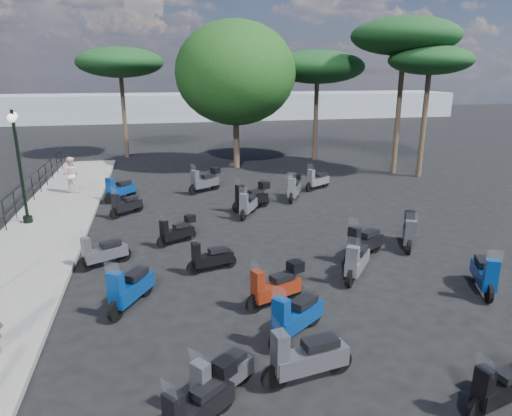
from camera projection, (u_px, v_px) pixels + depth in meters
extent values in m
plane|color=black|center=(248.00, 270.00, 13.32)|extent=(120.00, 120.00, 0.00)
cube|color=slate|center=(34.00, 248.00, 14.77)|extent=(3.00, 30.00, 0.15)
cylinder|color=black|center=(4.00, 216.00, 16.05)|extent=(0.04, 0.04, 1.10)
cylinder|color=black|center=(15.00, 205.00, 17.33)|extent=(0.04, 0.04, 1.10)
cylinder|color=black|center=(24.00, 196.00, 18.61)|extent=(0.04, 0.04, 1.10)
cylinder|color=black|center=(33.00, 188.00, 19.89)|extent=(0.04, 0.04, 1.10)
cylinder|color=black|center=(40.00, 181.00, 21.17)|extent=(0.04, 0.04, 1.10)
cylinder|color=black|center=(46.00, 175.00, 22.45)|extent=(0.04, 0.04, 1.10)
cylinder|color=black|center=(52.00, 169.00, 23.73)|extent=(0.04, 0.04, 1.10)
cylinder|color=black|center=(57.00, 164.00, 25.01)|extent=(0.04, 0.04, 1.10)
cylinder|color=black|center=(62.00, 160.00, 26.29)|extent=(0.04, 0.04, 1.10)
cylinder|color=black|center=(28.00, 219.00, 17.04)|extent=(0.33, 0.33, 0.25)
cylinder|color=black|center=(20.00, 168.00, 16.48)|extent=(0.11, 0.11, 4.15)
cylinder|color=black|center=(12.00, 114.00, 15.93)|extent=(0.22, 0.92, 0.04)
sphere|color=white|center=(13.00, 116.00, 16.37)|extent=(0.29, 0.29, 0.29)
sphere|color=white|center=(11.00, 118.00, 15.55)|extent=(0.29, 0.29, 0.29)
imported|color=beige|center=(71.00, 175.00, 21.10)|extent=(0.97, 0.85, 1.67)
cylinder|color=black|center=(198.00, 407.00, 7.55)|extent=(0.43, 0.38, 0.47)
cylinder|color=black|center=(244.00, 371.00, 8.45)|extent=(0.43, 0.38, 0.47)
cube|color=#47484E|center=(224.00, 378.00, 7.99)|extent=(1.20, 1.08, 0.34)
cube|color=black|center=(230.00, 360.00, 8.03)|extent=(0.65, 0.61, 0.14)
cube|color=#47484E|center=(201.00, 381.00, 7.48)|extent=(0.36, 0.37, 0.69)
plane|color=white|center=(197.00, 360.00, 7.31)|extent=(0.30, 0.34, 0.37)
cylinder|color=black|center=(116.00, 310.00, 10.54)|extent=(0.37, 0.52, 0.54)
cylinder|color=black|center=(146.00, 286.00, 11.77)|extent=(0.37, 0.52, 0.54)
cube|color=navy|center=(132.00, 289.00, 11.15)|extent=(1.06, 1.45, 0.38)
cube|color=black|center=(136.00, 274.00, 11.23)|extent=(0.63, 0.75, 0.16)
cube|color=navy|center=(116.00, 289.00, 10.48)|extent=(0.41, 0.38, 0.78)
plane|color=white|center=(112.00, 270.00, 10.27)|extent=(0.41, 0.29, 0.42)
cylinder|color=black|center=(85.00, 264.00, 13.15)|extent=(0.46, 0.30, 0.47)
cylinder|color=black|center=(124.00, 254.00, 13.86)|extent=(0.46, 0.30, 0.47)
cube|color=#47484E|center=(106.00, 253.00, 13.49)|extent=(1.27, 0.86, 0.33)
cube|color=black|center=(111.00, 244.00, 13.51)|extent=(0.65, 0.52, 0.14)
cube|color=#47484E|center=(86.00, 249.00, 13.07)|extent=(0.32, 0.36, 0.68)
plane|color=white|center=(83.00, 235.00, 12.91)|extent=(0.24, 0.36, 0.36)
cylinder|color=black|center=(115.00, 213.00, 17.88)|extent=(0.41, 0.38, 0.46)
cylinder|color=black|center=(138.00, 207.00, 18.77)|extent=(0.41, 0.38, 0.46)
cube|color=black|center=(128.00, 206.00, 18.31)|extent=(1.15, 1.07, 0.33)
cube|color=black|center=(130.00, 198.00, 18.36)|extent=(0.62, 0.60, 0.13)
cube|color=black|center=(116.00, 202.00, 17.81)|extent=(0.35, 0.36, 0.67)
plane|color=white|center=(114.00, 192.00, 17.64)|extent=(0.30, 0.32, 0.36)
cylinder|color=black|center=(110.00, 198.00, 19.96)|extent=(0.43, 0.45, 0.52)
cylinder|color=black|center=(131.00, 192.00, 21.02)|extent=(0.43, 0.45, 0.52)
cube|color=navy|center=(121.00, 190.00, 20.48)|extent=(1.23, 1.27, 0.37)
cube|color=black|center=(124.00, 183.00, 20.54)|extent=(0.68, 0.69, 0.15)
cube|color=navy|center=(110.00, 187.00, 19.89)|extent=(0.40, 0.39, 0.75)
plane|color=white|center=(108.00, 176.00, 19.70)|extent=(0.36, 0.34, 0.40)
cylinder|color=black|center=(224.00, 399.00, 7.73)|extent=(0.43, 0.37, 0.47)
cube|color=black|center=(201.00, 408.00, 7.28)|extent=(1.19, 1.05, 0.33)
cube|color=black|center=(208.00, 388.00, 7.33)|extent=(0.64, 0.59, 0.14)
cube|color=black|center=(174.00, 414.00, 6.79)|extent=(0.35, 0.36, 0.68)
plane|color=white|center=(169.00, 391.00, 6.62)|extent=(0.29, 0.34, 0.36)
cube|color=black|center=(224.00, 367.00, 7.57)|extent=(0.45, 0.45, 0.25)
cylinder|color=black|center=(255.00, 303.00, 10.91)|extent=(0.49, 0.28, 0.49)
cylinder|color=black|center=(294.00, 290.00, 11.58)|extent=(0.49, 0.28, 0.49)
cube|color=maroon|center=(277.00, 289.00, 11.22)|extent=(1.35, 0.83, 0.35)
cube|color=black|center=(282.00, 277.00, 11.24)|extent=(0.68, 0.52, 0.14)
cube|color=maroon|center=(258.00, 285.00, 10.82)|extent=(0.32, 0.37, 0.71)
plane|color=white|center=(256.00, 268.00, 10.66)|extent=(0.22, 0.39, 0.38)
cube|color=black|center=(295.00, 266.00, 11.41)|extent=(0.44, 0.43, 0.26)
cylinder|color=black|center=(194.00, 268.00, 12.95)|extent=(0.44, 0.19, 0.43)
cylinder|color=black|center=(229.00, 261.00, 13.41)|extent=(0.44, 0.19, 0.43)
cube|color=black|center=(213.00, 259.00, 13.15)|extent=(1.21, 0.58, 0.31)
cube|color=black|center=(218.00, 250.00, 13.15)|extent=(0.59, 0.39, 0.13)
cube|color=black|center=(196.00, 254.00, 12.86)|extent=(0.26, 0.31, 0.63)
plane|color=white|center=(194.00, 241.00, 12.72)|extent=(0.15, 0.35, 0.34)
cylinder|color=black|center=(163.00, 242.00, 14.95)|extent=(0.42, 0.28, 0.43)
cylinder|color=black|center=(190.00, 234.00, 15.63)|extent=(0.42, 0.28, 0.43)
cube|color=black|center=(178.00, 233.00, 15.27)|extent=(1.15, 0.82, 0.30)
cube|color=black|center=(181.00, 225.00, 15.30)|extent=(0.59, 0.49, 0.12)
cube|color=black|center=(164.00, 230.00, 14.88)|extent=(0.30, 0.33, 0.62)
plane|color=white|center=(162.00, 218.00, 14.73)|extent=(0.22, 0.33, 0.33)
cube|color=black|center=(190.00, 219.00, 15.48)|extent=(0.40, 0.39, 0.23)
cylinder|color=black|center=(238.00, 207.00, 18.66)|extent=(0.53, 0.32, 0.53)
cylinder|color=black|center=(264.00, 201.00, 19.42)|extent=(0.53, 0.32, 0.53)
cube|color=black|center=(252.00, 199.00, 19.02)|extent=(1.46, 0.93, 0.37)
cube|color=black|center=(256.00, 191.00, 19.04)|extent=(0.74, 0.57, 0.15)
cube|color=black|center=(240.00, 194.00, 18.57)|extent=(0.36, 0.40, 0.77)
plane|color=white|center=(238.00, 183.00, 18.39)|extent=(0.25, 0.42, 0.41)
cube|color=black|center=(264.00, 185.00, 19.23)|extent=(0.49, 0.48, 0.29)
cylinder|color=black|center=(275.00, 378.00, 8.23)|extent=(0.54, 0.20, 0.53)
cylinder|color=black|center=(339.00, 361.00, 8.70)|extent=(0.54, 0.20, 0.53)
cube|color=#47484E|center=(311.00, 359.00, 8.43)|extent=(1.48, 0.61, 0.38)
cube|color=black|center=(320.00, 343.00, 8.40)|extent=(0.71, 0.44, 0.16)
cube|color=#47484E|center=(280.00, 352.00, 8.11)|extent=(0.29, 0.37, 0.78)
plane|color=white|center=(277.00, 328.00, 7.94)|extent=(0.16, 0.43, 0.41)
cylinder|color=black|center=(278.00, 339.00, 9.42)|extent=(0.49, 0.40, 0.53)
cylinder|color=black|center=(314.00, 315.00, 10.37)|extent=(0.49, 0.40, 0.53)
cube|color=navy|center=(298.00, 317.00, 9.88)|extent=(1.36, 1.15, 0.37)
cube|color=black|center=(304.00, 301.00, 9.92)|extent=(0.72, 0.66, 0.15)
cube|color=navy|center=(281.00, 316.00, 9.34)|extent=(0.39, 0.41, 0.77)
plane|color=white|center=(279.00, 295.00, 9.15)|extent=(0.32, 0.39, 0.41)
cylinder|color=black|center=(350.00, 278.00, 12.21)|extent=(0.41, 0.47, 0.52)
cylinder|color=black|center=(362.00, 261.00, 13.32)|extent=(0.41, 0.47, 0.52)
cube|color=#ABB0B6|center=(357.00, 262.00, 12.76)|extent=(1.16, 1.32, 0.37)
cube|color=black|center=(360.00, 250.00, 12.83)|extent=(0.66, 0.71, 0.15)
cube|color=#ABB0B6|center=(352.00, 260.00, 12.15)|extent=(0.40, 0.39, 0.75)
plane|color=white|center=(353.00, 244.00, 11.95)|extent=(0.37, 0.32, 0.40)
cylinder|color=black|center=(243.00, 215.00, 17.65)|extent=(0.33, 0.48, 0.49)
cylinder|color=black|center=(253.00, 206.00, 18.76)|extent=(0.33, 0.48, 0.49)
cube|color=gray|center=(249.00, 206.00, 18.20)|extent=(0.96, 1.32, 0.35)
cube|color=black|center=(250.00, 198.00, 18.28)|extent=(0.57, 0.68, 0.14)
cube|color=gray|center=(244.00, 203.00, 17.59)|extent=(0.38, 0.35, 0.71)
plane|color=white|center=(243.00, 192.00, 17.40)|extent=(0.38, 0.26, 0.38)
cylinder|color=black|center=(194.00, 189.00, 21.38)|extent=(0.50, 0.38, 0.53)
cylinder|color=black|center=(215.00, 185.00, 22.29)|extent=(0.50, 0.38, 0.53)
cube|color=#47484E|center=(206.00, 183.00, 21.81)|extent=(1.40, 1.10, 0.37)
cube|color=black|center=(208.00, 176.00, 21.85)|extent=(0.73, 0.64, 0.15)
cube|color=#47484E|center=(195.00, 179.00, 21.29)|extent=(0.38, 0.41, 0.77)
plane|color=white|center=(193.00, 168.00, 21.11)|extent=(0.30, 0.40, 0.41)
cube|color=black|center=(215.00, 170.00, 22.10)|extent=(0.51, 0.50, 0.29)
cylinder|color=black|center=(477.00, 409.00, 7.52)|extent=(0.46, 0.20, 0.45)
cube|color=black|center=(503.00, 390.00, 7.73)|extent=(1.26, 0.61, 0.32)
cube|color=black|center=(511.00, 374.00, 7.73)|extent=(0.61, 0.41, 0.13)
cube|color=black|center=(483.00, 386.00, 7.43)|extent=(0.27, 0.32, 0.65)
plane|color=white|center=(485.00, 365.00, 7.28)|extent=(0.16, 0.36, 0.35)
cylinder|color=black|center=(409.00, 247.00, 14.43)|extent=(0.33, 0.49, 0.50)
cylinder|color=black|center=(408.00, 234.00, 15.57)|extent=(0.33, 0.49, 0.50)
cube|color=#47484E|center=(409.00, 234.00, 14.99)|extent=(0.96, 1.35, 0.35)
cube|color=black|center=(410.00, 224.00, 15.07)|extent=(0.57, 0.69, 0.15)
cube|color=#47484E|center=(410.00, 232.00, 14.37)|extent=(0.38, 0.35, 0.73)
plane|color=white|center=(412.00, 218.00, 14.17)|extent=(0.38, 0.26, 0.39)
cube|color=black|center=(410.00, 215.00, 15.40)|extent=(0.46, 0.47, 0.27)
cylinder|color=black|center=(351.00, 255.00, 13.71)|extent=(0.51, 0.36, 0.52)
cylinder|color=black|center=(376.00, 245.00, 14.56)|extent=(0.51, 0.36, 0.52)
cube|color=black|center=(365.00, 244.00, 14.11)|extent=(1.41, 1.03, 0.37)
cube|color=black|center=(369.00, 233.00, 14.15)|extent=(0.73, 0.61, 0.15)
cube|color=black|center=(354.00, 239.00, 13.63)|extent=(0.37, 0.40, 0.76)
plane|color=white|center=(354.00, 224.00, 13.44)|extent=(0.28, 0.40, 0.40)
cylinder|color=black|center=(291.00, 198.00, 19.94)|extent=(0.33, 0.50, 0.51)
cylinder|color=black|center=(297.00, 191.00, 21.12)|extent=(0.33, 0.50, 0.51)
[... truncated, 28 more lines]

